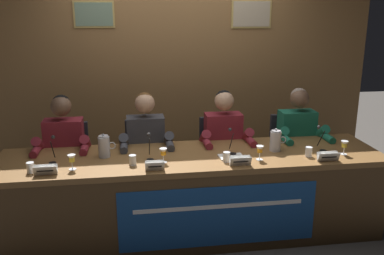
{
  "coord_description": "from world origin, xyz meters",
  "views": [
    {
      "loc": [
        -0.52,
        -3.49,
        2.02
      ],
      "look_at": [
        0.0,
        0.0,
        1.01
      ],
      "focal_mm": 39.69,
      "sensor_mm": 36.0,
      "label": 1
    }
  ],
  "objects_px": {
    "panelist_far_left": "(64,150)",
    "water_cup_center_right": "(227,157)",
    "document_stack_center_right": "(231,157)",
    "nameplate_center_right": "(240,161)",
    "panelist_far_right": "(299,140)",
    "nameplate_far_left": "(45,170)",
    "chair_center_left": "(146,166)",
    "water_cup_center_left": "(133,161)",
    "microphone_center_left": "(150,151)",
    "chair_center_right": "(220,162)",
    "water_cup_far_right": "(309,152)",
    "juice_glass_center_right": "(260,150)",
    "conference_table": "(194,185)",
    "juice_glass_far_left": "(72,159)",
    "water_pitcher_right_side": "(276,141)",
    "microphone_center_right": "(232,146)",
    "water_cup_far_left": "(31,168)",
    "nameplate_center_left": "(155,166)",
    "microphone_far_left": "(53,155)",
    "juice_glass_far_right": "(344,145)",
    "panelist_center_right": "(225,143)",
    "chair_far_left": "(69,170)",
    "juice_glass_center_left": "(163,153)",
    "chair_far_right": "(290,159)",
    "panelist_center_left": "(146,147)",
    "microphone_far_right": "(322,143)",
    "water_pitcher_left_side": "(104,146)",
    "nameplate_far_right": "(328,156)"
  },
  "relations": [
    {
      "from": "nameplate_center_right",
      "to": "panelist_far_right",
      "type": "distance_m",
      "value": 1.08
    },
    {
      "from": "conference_table",
      "to": "panelist_center_right",
      "type": "relative_size",
      "value": 2.74
    },
    {
      "from": "microphone_center_right",
      "to": "juice_glass_far_right",
      "type": "bearing_deg",
      "value": -9.18
    },
    {
      "from": "chair_center_right",
      "to": "water_pitcher_left_side",
      "type": "bearing_deg",
      "value": -154.9
    },
    {
      "from": "nameplate_center_left",
      "to": "panelist_far_right",
      "type": "distance_m",
      "value": 1.67
    },
    {
      "from": "microphone_center_left",
      "to": "water_cup_center_left",
      "type": "bearing_deg",
      "value": -144.85
    },
    {
      "from": "nameplate_far_left",
      "to": "chair_center_left",
      "type": "bearing_deg",
      "value": 47.81
    },
    {
      "from": "nameplate_center_right",
      "to": "microphone_far_right",
      "type": "relative_size",
      "value": 0.82
    },
    {
      "from": "nameplate_far_left",
      "to": "water_cup_far_right",
      "type": "height_order",
      "value": "water_cup_far_right"
    },
    {
      "from": "water_cup_far_left",
      "to": "water_cup_far_right",
      "type": "bearing_deg",
      "value": 0.98
    },
    {
      "from": "panelist_far_right",
      "to": "juice_glass_far_right",
      "type": "xyz_separation_m",
      "value": [
        0.17,
        -0.58,
        0.12
      ]
    },
    {
      "from": "microphone_far_right",
      "to": "water_pitcher_right_side",
      "type": "distance_m",
      "value": 0.42
    },
    {
      "from": "microphone_far_left",
      "to": "water_pitcher_left_side",
      "type": "distance_m",
      "value": 0.43
    },
    {
      "from": "microphone_center_right",
      "to": "water_cup_far_right",
      "type": "xyz_separation_m",
      "value": [
        0.65,
        -0.16,
        -0.04
      ]
    },
    {
      "from": "juice_glass_center_right",
      "to": "conference_table",
      "type": "bearing_deg",
      "value": 170.21
    },
    {
      "from": "chair_center_right",
      "to": "water_cup_far_right",
      "type": "height_order",
      "value": "chair_center_right"
    },
    {
      "from": "chair_center_right",
      "to": "chair_far_right",
      "type": "distance_m",
      "value": 0.77
    },
    {
      "from": "microphone_center_right",
      "to": "juice_glass_far_right",
      "type": "distance_m",
      "value": 0.99
    },
    {
      "from": "juice_glass_far_left",
      "to": "water_pitcher_right_side",
      "type": "xyz_separation_m",
      "value": [
        1.76,
        0.2,
        0.01
      ]
    },
    {
      "from": "water_cup_center_right",
      "to": "nameplate_far_left",
      "type": "bearing_deg",
      "value": -176.86
    },
    {
      "from": "juice_glass_center_left",
      "to": "water_pitcher_left_side",
      "type": "bearing_deg",
      "value": 156.67
    },
    {
      "from": "microphone_far_left",
      "to": "microphone_far_right",
      "type": "xyz_separation_m",
      "value": [
        2.35,
        -0.04,
        0.0
      ]
    },
    {
      "from": "document_stack_center_right",
      "to": "water_cup_far_right",
      "type": "bearing_deg",
      "value": -6.21
    },
    {
      "from": "panelist_far_left",
      "to": "water_cup_center_right",
      "type": "relative_size",
      "value": 14.51
    },
    {
      "from": "chair_center_right",
      "to": "document_stack_center_right",
      "type": "height_order",
      "value": "chair_center_right"
    },
    {
      "from": "water_cup_far_left",
      "to": "water_cup_center_right",
      "type": "height_order",
      "value": "same"
    },
    {
      "from": "microphone_far_left",
      "to": "juice_glass_far_right",
      "type": "distance_m",
      "value": 2.51
    },
    {
      "from": "water_cup_center_left",
      "to": "microphone_center_left",
      "type": "relative_size",
      "value": 0.39
    },
    {
      "from": "panelist_center_left",
      "to": "water_cup_center_right",
      "type": "bearing_deg",
      "value": -43.36
    },
    {
      "from": "panelist_center_left",
      "to": "conference_table",
      "type": "bearing_deg",
      "value": -52.68
    },
    {
      "from": "chair_center_right",
      "to": "panelist_center_right",
      "type": "distance_m",
      "value": 0.34
    },
    {
      "from": "chair_far_left",
      "to": "juice_glass_center_left",
      "type": "xyz_separation_m",
      "value": [
        0.89,
        -0.75,
        0.4
      ]
    },
    {
      "from": "panelist_far_left",
      "to": "nameplate_center_right",
      "type": "distance_m",
      "value": 1.67
    },
    {
      "from": "conference_table",
      "to": "water_cup_far_left",
      "type": "relative_size",
      "value": 39.78
    },
    {
      "from": "microphone_far_left",
      "to": "panelist_far_left",
      "type": "bearing_deg",
      "value": 87.21
    },
    {
      "from": "chair_center_right",
      "to": "nameplate_center_right",
      "type": "height_order",
      "value": "chair_center_right"
    },
    {
      "from": "microphone_far_left",
      "to": "juice_glass_far_left",
      "type": "bearing_deg",
      "value": -44.62
    },
    {
      "from": "document_stack_center_right",
      "to": "nameplate_center_right",
      "type": "bearing_deg",
      "value": -82.06
    },
    {
      "from": "panelist_far_left",
      "to": "water_cup_center_right",
      "type": "xyz_separation_m",
      "value": [
        1.42,
        -0.61,
        0.08
      ]
    },
    {
      "from": "water_cup_center_left",
      "to": "microphone_center_left",
      "type": "height_order",
      "value": "microphone_center_left"
    },
    {
      "from": "microphone_far_left",
      "to": "panelist_center_left",
      "type": "bearing_deg",
      "value": 28.42
    },
    {
      "from": "water_cup_center_left",
      "to": "panelist_center_right",
      "type": "height_order",
      "value": "panelist_center_right"
    },
    {
      "from": "microphone_far_right",
      "to": "water_pitcher_right_side",
      "type": "relative_size",
      "value": 1.03
    },
    {
      "from": "chair_far_right",
      "to": "juice_glass_far_right",
      "type": "xyz_separation_m",
      "value": [
        0.17,
        -0.78,
        0.4
      ]
    },
    {
      "from": "nameplate_far_left",
      "to": "microphone_center_right",
      "type": "height_order",
      "value": "microphone_center_right"
    },
    {
      "from": "microphone_center_left",
      "to": "water_cup_far_right",
      "type": "relative_size",
      "value": 2.54
    },
    {
      "from": "panelist_center_left",
      "to": "nameplate_far_right",
      "type": "relative_size",
      "value": 6.59
    },
    {
      "from": "water_cup_center_right",
      "to": "panelist_far_left",
      "type": "bearing_deg",
      "value": 156.68
    },
    {
      "from": "microphone_far_left",
      "to": "microphone_center_right",
      "type": "xyz_separation_m",
      "value": [
        1.53,
        0.0,
        0.0
      ]
    },
    {
      "from": "nameplate_center_left",
      "to": "water_pitcher_right_side",
      "type": "bearing_deg",
      "value": 16.29
    }
  ]
}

